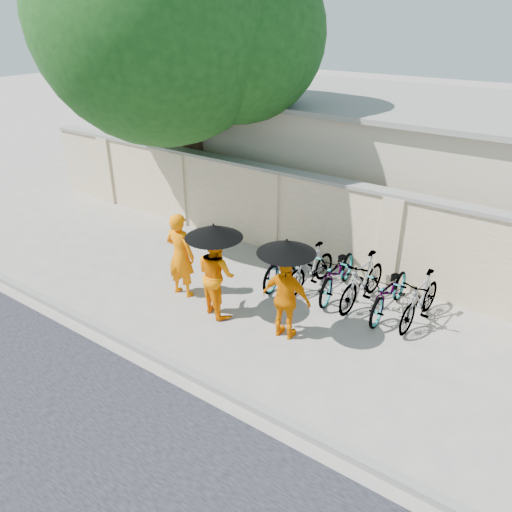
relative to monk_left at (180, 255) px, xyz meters
The scene contains 16 objects.
ground 1.62m from the monk_left, ahead, with size 80.00×80.00×0.00m, color #A49989.
kerb 2.49m from the monk_left, 55.32° to the right, with size 40.00×0.16×0.12m, color gray.
compound_wall 3.78m from the monk_left, 51.97° to the left, with size 20.00×0.30×2.00m, color beige.
building_behind 7.58m from the monk_left, 63.84° to the left, with size 14.00×6.00×3.20m, color #BEB097.
shade_tree 5.53m from the monk_left, 130.28° to the left, with size 6.70×6.20×8.20m.
monk_left is the anchor object (origin of this frame).
monk_center 1.06m from the monk_left, ahead, with size 0.82×0.64×1.69m, color #FF7B00.
parasol_center 1.42m from the monk_left, 10.79° to the right, with size 1.08×1.08×0.96m.
monk_right 2.59m from the monk_left, ahead, with size 0.94×0.39×1.60m, color orange.
parasol_right 2.78m from the monk_left, ahead, with size 1.02×1.02×1.08m.
bike_0 2.30m from the monk_left, 49.21° to the left, with size 0.66×1.89×0.99m, color slate.
bike_1 2.75m from the monk_left, 40.56° to the left, with size 0.46×1.63×0.98m, color slate.
bike_2 3.29m from the monk_left, 35.44° to the left, with size 0.67×1.92×1.01m, color slate.
bike_3 3.73m from the monk_left, 28.94° to the left, with size 0.51×1.79×1.08m, color slate.
bike_4 4.26m from the monk_left, 25.11° to the left, with size 0.64×1.85×0.97m, color slate.
bike_5 4.79m from the monk_left, 22.08° to the left, with size 0.48×1.70×1.02m, color slate.
Camera 1 is at (5.21, -6.35, 5.44)m, focal length 35.00 mm.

